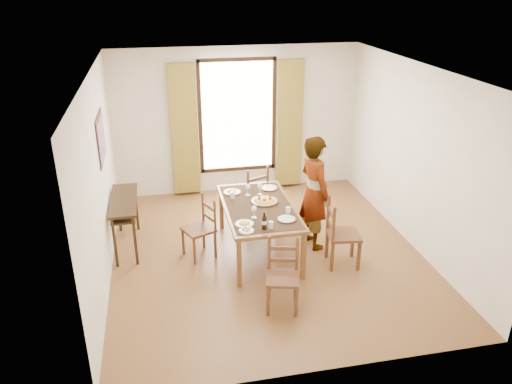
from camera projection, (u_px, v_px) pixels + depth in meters
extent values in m
plane|color=#54331A|center=(266.00, 252.00, 7.50)|extent=(5.00, 5.00, 0.00)
cube|color=silver|center=(237.00, 121.00, 9.20)|extent=(4.50, 0.10, 2.70)
cube|color=silver|center=(325.00, 261.00, 4.71)|extent=(4.50, 0.10, 2.70)
cube|color=silver|center=(100.00, 181.00, 6.54)|extent=(0.10, 5.00, 2.70)
cube|color=silver|center=(415.00, 157.00, 7.37)|extent=(0.10, 5.00, 2.70)
cube|color=white|center=(268.00, 69.00, 6.41)|extent=(4.50, 5.00, 0.04)
cube|color=white|center=(237.00, 116.00, 9.13)|extent=(1.30, 0.04, 2.00)
cube|color=olive|center=(184.00, 131.00, 8.98)|extent=(0.48, 0.10, 2.40)
cube|color=olive|center=(290.00, 125.00, 9.34)|extent=(0.48, 0.10, 2.40)
cube|color=black|center=(101.00, 138.00, 6.92)|extent=(0.02, 0.86, 0.66)
cube|color=red|center=(101.00, 138.00, 6.92)|extent=(0.01, 0.76, 0.56)
cube|color=black|center=(124.00, 200.00, 7.35)|extent=(0.38, 1.20, 0.04)
cube|color=black|center=(124.00, 207.00, 7.40)|extent=(0.34, 1.10, 0.03)
cube|color=black|center=(115.00, 243.00, 6.99)|extent=(0.04, 0.04, 0.76)
cube|color=black|center=(119.00, 210.00, 7.98)|extent=(0.04, 0.04, 0.76)
cube|color=black|center=(135.00, 241.00, 7.04)|extent=(0.04, 0.04, 0.76)
cube|color=black|center=(136.00, 208.00, 8.03)|extent=(0.04, 0.04, 0.76)
cube|color=brown|center=(259.00, 208.00, 7.24)|extent=(1.00, 1.80, 0.05)
cube|color=black|center=(259.00, 206.00, 7.23)|extent=(0.92, 1.65, 0.01)
cube|color=brown|center=(239.00, 263.00, 6.56)|extent=(0.06, 0.06, 0.70)
cube|color=brown|center=(221.00, 209.00, 8.06)|extent=(0.06, 0.06, 0.70)
cube|color=brown|center=(303.00, 256.00, 6.72)|extent=(0.06, 0.06, 0.70)
cube|color=brown|center=(274.00, 204.00, 8.22)|extent=(0.06, 0.06, 0.70)
cube|color=#5B2E1E|center=(198.00, 229.00, 7.24)|extent=(0.53, 0.53, 0.04)
cube|color=#5B2E1E|center=(183.00, 241.00, 7.37)|extent=(0.04, 0.04, 0.43)
cube|color=#5B2E1E|center=(204.00, 235.00, 7.55)|extent=(0.04, 0.04, 0.43)
cube|color=#5B2E1E|center=(194.00, 251.00, 7.11)|extent=(0.04, 0.04, 0.43)
cube|color=#5B2E1E|center=(215.00, 244.00, 7.29)|extent=(0.04, 0.04, 0.43)
cube|color=#5B2E1E|center=(203.00, 207.00, 7.37)|extent=(0.03, 0.03, 0.48)
cube|color=#5B2E1E|center=(215.00, 216.00, 7.11)|extent=(0.03, 0.03, 0.48)
cube|color=#5B2E1E|center=(209.00, 217.00, 7.28)|extent=(0.16, 0.33, 0.05)
cube|color=#5B2E1E|center=(209.00, 207.00, 7.21)|extent=(0.16, 0.33, 0.05)
cube|color=#5B2E1E|center=(251.00, 194.00, 8.29)|extent=(0.58, 0.58, 0.04)
cube|color=#5B2E1E|center=(254.00, 201.00, 8.63)|extent=(0.04, 0.04, 0.48)
cube|color=#5B2E1E|center=(267.00, 209.00, 8.34)|extent=(0.04, 0.04, 0.48)
cube|color=#5B2E1E|center=(236.00, 206.00, 8.43)|extent=(0.04, 0.04, 0.48)
cube|color=#5B2E1E|center=(248.00, 214.00, 8.14)|extent=(0.04, 0.04, 0.48)
cube|color=#5B2E1E|center=(268.00, 181.00, 8.13)|extent=(0.04, 0.04, 0.53)
cube|color=#5B2E1E|center=(248.00, 186.00, 7.93)|extent=(0.04, 0.04, 0.53)
cube|color=#5B2E1E|center=(258.00, 190.00, 8.07)|extent=(0.36, 0.17, 0.05)
cube|color=#5B2E1E|center=(258.00, 179.00, 7.99)|extent=(0.36, 0.17, 0.05)
cube|color=#5B2E1E|center=(283.00, 278.00, 6.09)|extent=(0.49, 0.49, 0.04)
cube|color=#5B2E1E|center=(268.00, 300.00, 6.03)|extent=(0.04, 0.04, 0.43)
cube|color=#5B2E1E|center=(269.00, 284.00, 6.35)|extent=(0.04, 0.04, 0.43)
cube|color=#5B2E1E|center=(296.00, 301.00, 6.01)|extent=(0.04, 0.04, 0.43)
cube|color=#5B2E1E|center=(296.00, 285.00, 6.33)|extent=(0.04, 0.04, 0.43)
cube|color=#5B2E1E|center=(269.00, 253.00, 6.17)|extent=(0.03, 0.03, 0.48)
cube|color=#5B2E1E|center=(297.00, 254.00, 6.15)|extent=(0.03, 0.03, 0.48)
cube|color=#5B2E1E|center=(283.00, 260.00, 6.20)|extent=(0.34, 0.11, 0.05)
cube|color=#5B2E1E|center=(283.00, 248.00, 6.13)|extent=(0.34, 0.11, 0.05)
cube|color=#5B2E1E|center=(344.00, 235.00, 7.02)|extent=(0.50, 0.50, 0.04)
cube|color=#5B2E1E|center=(359.00, 256.00, 6.95)|extent=(0.04, 0.04, 0.47)
cube|color=#5B2E1E|center=(332.00, 257.00, 6.93)|extent=(0.04, 0.04, 0.47)
cube|color=#5B2E1E|center=(352.00, 242.00, 7.29)|extent=(0.04, 0.04, 0.47)
cube|color=#5B2E1E|center=(327.00, 243.00, 7.27)|extent=(0.04, 0.04, 0.47)
cube|color=#5B2E1E|center=(334.00, 225.00, 6.73)|extent=(0.04, 0.04, 0.52)
cube|color=#5B2E1E|center=(328.00, 213.00, 7.07)|extent=(0.04, 0.04, 0.52)
cube|color=#5B2E1E|center=(330.00, 225.00, 6.94)|extent=(0.08, 0.38, 0.05)
cube|color=#5B2E1E|center=(331.00, 213.00, 6.87)|extent=(0.08, 0.38, 0.05)
imported|color=gray|center=(314.00, 193.00, 7.38)|extent=(0.83, 0.72, 1.74)
cylinder|color=silver|center=(288.00, 210.00, 6.97)|extent=(0.07, 0.07, 0.10)
cylinder|color=silver|center=(232.00, 195.00, 7.45)|extent=(0.07, 0.07, 0.10)
cylinder|color=silver|center=(271.00, 225.00, 6.56)|extent=(0.07, 0.07, 0.10)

